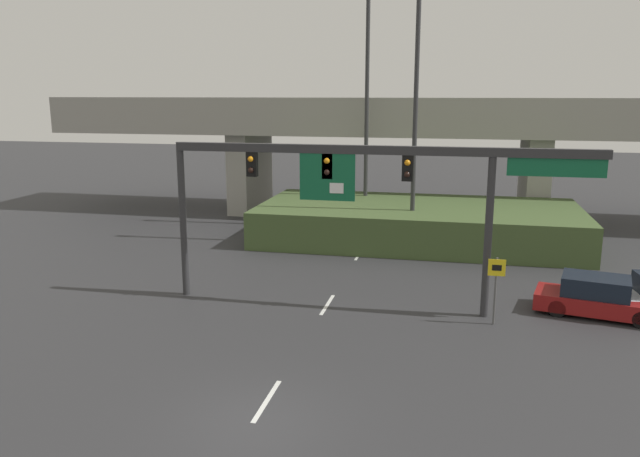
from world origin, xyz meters
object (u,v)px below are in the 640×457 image
object	(u,v)px
highway_light_pole_near	(367,99)
highway_light_pole_far	(417,73)
parked_sedan_near_right	(598,298)
signal_gantry	(361,178)
speed_limit_sign	(496,281)

from	to	relation	value
highway_light_pole_near	highway_light_pole_far	bearing A→B (deg)	-53.70
highway_light_pole_near	highway_light_pole_far	xyz separation A→B (m)	(3.16, -4.31, 1.33)
parked_sedan_near_right	highway_light_pole_far	bearing A→B (deg)	142.00
highway_light_pole_near	highway_light_pole_far	world-z (taller)	highway_light_pole_far
highway_light_pole_near	parked_sedan_near_right	world-z (taller)	highway_light_pole_near
signal_gantry	parked_sedan_near_right	xyz separation A→B (m)	(8.82, 1.04, -4.38)
speed_limit_sign	highway_light_pole_far	xyz separation A→B (m)	(-3.77, 11.00, 7.51)
highway_light_pole_far	highway_light_pole_near	bearing A→B (deg)	126.30
highway_light_pole_near	signal_gantry	bearing A→B (deg)	-82.41
highway_light_pole_far	signal_gantry	bearing A→B (deg)	-96.88
signal_gantry	highway_light_pole_far	size ratio (longest dim) A/B	0.91
speed_limit_sign	highway_light_pole_near	bearing A→B (deg)	114.36
signal_gantry	speed_limit_sign	size ratio (longest dim) A/B	6.43
speed_limit_sign	highway_light_pole_far	size ratio (longest dim) A/B	0.14
speed_limit_sign	parked_sedan_near_right	world-z (taller)	speed_limit_sign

